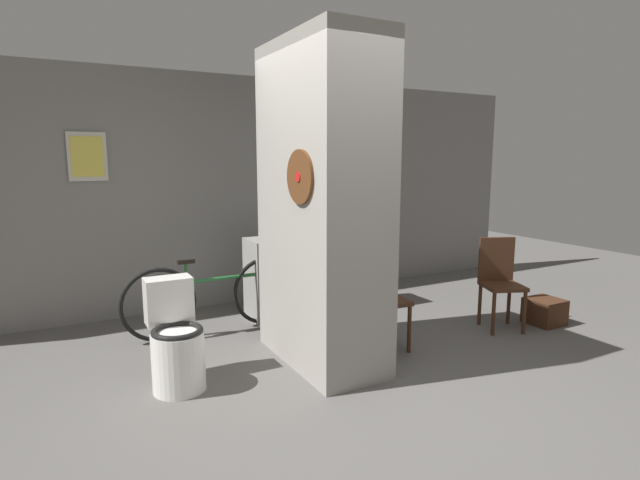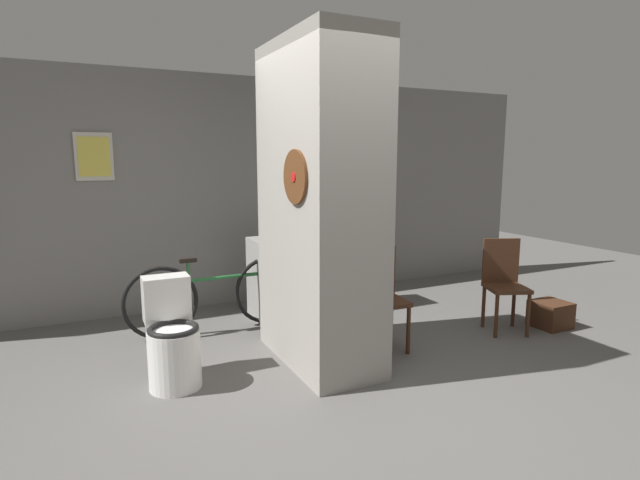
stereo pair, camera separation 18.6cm
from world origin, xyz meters
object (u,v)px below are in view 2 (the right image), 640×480
object	(u,v)px
chair_near_pillar	(381,294)
bottle_tall	(304,227)
toilet	(172,341)
chair_by_doorway	(504,281)
bicycle	(217,295)

from	to	relation	value
chair_near_pillar	bottle_tall	world-z (taller)	bottle_tall
toilet	chair_by_doorway	size ratio (longest dim) A/B	0.88
chair_by_doorway	bottle_tall	bearing A→B (deg)	159.49
chair_by_doorway	bicycle	size ratio (longest dim) A/B	0.51
bottle_tall	chair_near_pillar	bearing A→B (deg)	-81.95
bicycle	chair_near_pillar	bearing A→B (deg)	-41.97
chair_near_pillar	bottle_tall	size ratio (longest dim) A/B	3.31
toilet	chair_near_pillar	distance (m)	1.81
chair_by_doorway	bicycle	world-z (taller)	chair_by_doorway
bicycle	bottle_tall	bearing A→B (deg)	10.21
toilet	chair_by_doorway	xyz separation A→B (m)	(3.14, -0.19, 0.16)
bottle_tall	chair_by_doorway	bearing A→B (deg)	-42.60
chair_near_pillar	toilet	bearing A→B (deg)	-175.97
toilet	bottle_tall	xyz separation A→B (m)	(1.62, 1.20, 0.62)
chair_by_doorway	bottle_tall	xyz separation A→B (m)	(-1.52, 1.40, 0.46)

